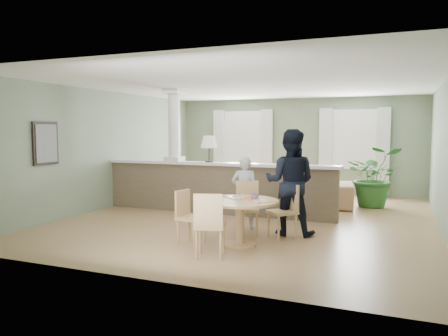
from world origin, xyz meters
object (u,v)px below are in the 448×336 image
at_px(chair_near, 209,222).
at_px(child_person, 245,192).
at_px(dining_table, 241,209).
at_px(chair_far_boy, 247,205).
at_px(man_person, 290,182).
at_px(chair_far_man, 286,208).
at_px(chair_side, 188,214).
at_px(sofa, 291,189).
at_px(houseplant, 375,177).

bearing_deg(chair_near, child_person, -101.56).
bearing_deg(dining_table, chair_far_boy, 101.72).
height_order(chair_far_boy, man_person, man_person).
relative_size(chair_far_boy, child_person, 0.68).
xyz_separation_m(chair_far_man, chair_side, (-1.36, -0.94, -0.03)).
xyz_separation_m(sofa, houseplant, (1.83, 0.61, 0.30)).
xyz_separation_m(dining_table, chair_far_man, (0.53, 0.77, -0.08)).
bearing_deg(man_person, child_person, -10.51).
height_order(chair_far_man, chair_near, chair_near).
xyz_separation_m(houseplant, dining_table, (-1.73, -4.44, -0.13)).
bearing_deg(houseplant, chair_far_man, -108.17).
relative_size(dining_table, child_person, 0.89).
distance_m(chair_near, man_person, 2.00).
distance_m(sofa, chair_side, 4.06).
xyz_separation_m(chair_far_boy, chair_far_man, (0.69, -0.01, -0.00)).
xyz_separation_m(houseplant, chair_far_boy, (-1.89, -3.66, -0.21)).
relative_size(sofa, chair_far_man, 3.10).
xyz_separation_m(chair_far_boy, man_person, (0.70, 0.24, 0.41)).
xyz_separation_m(houseplant, man_person, (-1.20, -3.43, 0.20)).
relative_size(dining_table, man_person, 0.66).
bearing_deg(chair_side, sofa, -1.15).
distance_m(houseplant, chair_near, 5.59).
bearing_deg(chair_far_boy, man_person, 0.65).
bearing_deg(child_person, sofa, -104.98).
xyz_separation_m(chair_far_man, chair_near, (-0.70, -1.58, 0.02)).
bearing_deg(man_person, chair_side, 37.30).
relative_size(chair_far_man, man_person, 0.50).
distance_m(dining_table, chair_far_man, 0.94).
bearing_deg(chair_side, child_person, -12.16).
bearing_deg(chair_far_man, chair_near, -69.62).
distance_m(chair_side, child_person, 1.40).
bearing_deg(dining_table, chair_near, -101.97).
bearing_deg(chair_side, dining_table, -69.75).
bearing_deg(chair_far_man, sofa, 145.85).
bearing_deg(child_person, houseplant, -132.01).
bearing_deg(chair_far_boy, chair_side, -143.63).
bearing_deg(chair_side, man_person, -39.97).
bearing_deg(sofa, houseplant, 9.75).
distance_m(dining_table, chair_side, 0.85).
height_order(dining_table, chair_far_man, chair_far_man).
xyz_separation_m(chair_far_boy, child_person, (-0.17, 0.34, 0.17)).
bearing_deg(chair_far_man, chair_far_boy, -136.33).
bearing_deg(dining_table, sofa, 91.51).
distance_m(dining_table, chair_far_boy, 0.80).
bearing_deg(chair_far_boy, child_person, 97.65).
relative_size(houseplant, chair_far_man, 1.57).
relative_size(sofa, chair_side, 3.30).
bearing_deg(child_person, dining_table, 96.11).
xyz_separation_m(chair_near, chair_side, (-0.66, 0.65, -0.05)).
relative_size(chair_far_boy, chair_near, 0.98).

